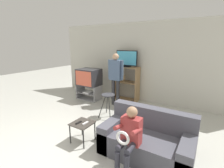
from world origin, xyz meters
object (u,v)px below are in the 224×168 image
at_px(folding_stool, 108,99).
at_px(person_seated_child, 129,134).
at_px(tv_stand, 89,92).
at_px(media_shelf, 127,83).
at_px(television_flat, 127,59).
at_px(remote_control_black, 79,123).
at_px(television_main, 89,77).
at_px(snack_table, 82,126).
at_px(remote_control_white, 85,123).
at_px(couch, 147,140).
at_px(person_standing_adult, 116,74).

height_order(folding_stool, person_seated_child, person_seated_child).
xyz_separation_m(tv_stand, media_shelf, (1.18, 0.61, 0.34)).
relative_size(television_flat, remote_control_black, 5.24).
bearing_deg(folding_stool, person_seated_child, -47.24).
xyz_separation_m(television_main, remote_control_black, (1.50, -2.13, -0.37)).
distance_m(folding_stool, remote_control_black, 1.29).
height_order(tv_stand, television_flat, television_flat).
distance_m(snack_table, person_seated_child, 1.13).
relative_size(tv_stand, remote_control_black, 5.81).
bearing_deg(folding_stool, remote_control_white, -77.63).
relative_size(folding_stool, couch, 0.41).
bearing_deg(person_standing_adult, folding_stool, -71.97).
bearing_deg(tv_stand, snack_table, -53.04).
relative_size(tv_stand, snack_table, 2.05).
height_order(remote_control_black, couch, couch).
xyz_separation_m(snack_table, person_standing_adult, (-0.47, 2.09, 0.64)).
bearing_deg(remote_control_black, remote_control_white, 25.25).
height_order(tv_stand, television_main, television_main).
bearing_deg(remote_control_white, folding_stool, 107.12).
height_order(couch, person_seated_child, person_seated_child).
bearing_deg(media_shelf, person_seated_child, -62.63).
distance_m(snack_table, couch, 1.26).
relative_size(couch, person_seated_child, 1.52).
bearing_deg(couch, snack_table, -166.08).
xyz_separation_m(folding_stool, person_standing_adult, (-0.28, 0.85, 0.48)).
relative_size(tv_stand, person_seated_child, 0.83).
xyz_separation_m(remote_control_black, remote_control_white, (0.13, 0.05, 0.00)).
distance_m(tv_stand, snack_table, 2.61).
bearing_deg(folding_stool, person_standing_adult, 108.03).
distance_m(television_flat, person_seated_child, 3.35).
xyz_separation_m(television_flat, person_standing_adult, (-0.06, -0.62, -0.43)).
bearing_deg(television_main, tv_stand, -165.77).
xyz_separation_m(snack_table, couch, (1.22, 0.30, -0.08)).
distance_m(folding_stool, snack_table, 1.26).
bearing_deg(person_standing_adult, remote_control_black, -78.83).
relative_size(television_main, remote_control_white, 5.18).
bearing_deg(television_main, remote_control_black, -54.99).
height_order(folding_stool, person_standing_adult, person_standing_adult).
bearing_deg(television_main, remote_control_white, -52.12).
relative_size(folding_stool, person_standing_adult, 0.38).
distance_m(snack_table, person_standing_adult, 2.23).
relative_size(media_shelf, couch, 0.76).
bearing_deg(snack_table, person_seated_child, -8.42).
height_order(television_main, folding_stool, television_main).
distance_m(tv_stand, person_standing_adult, 1.32).
height_order(tv_stand, remote_control_black, tv_stand).
xyz_separation_m(remote_control_black, person_seated_child, (1.15, -0.12, 0.17)).
xyz_separation_m(television_flat, couch, (1.64, -2.40, -1.15)).
bearing_deg(remote_control_black, tv_stand, 128.89).
relative_size(couch, person_standing_adult, 0.94).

